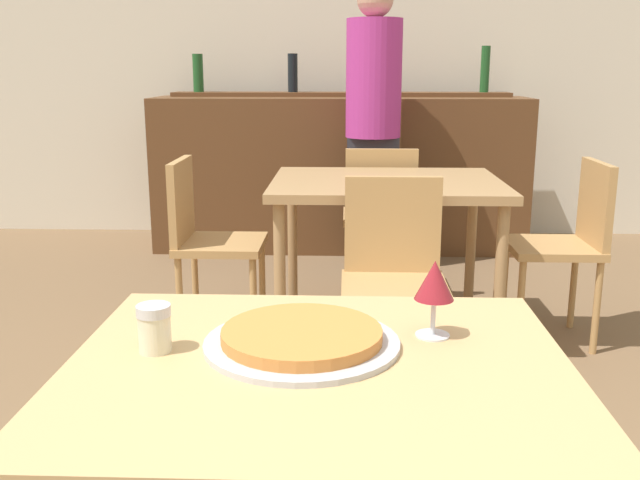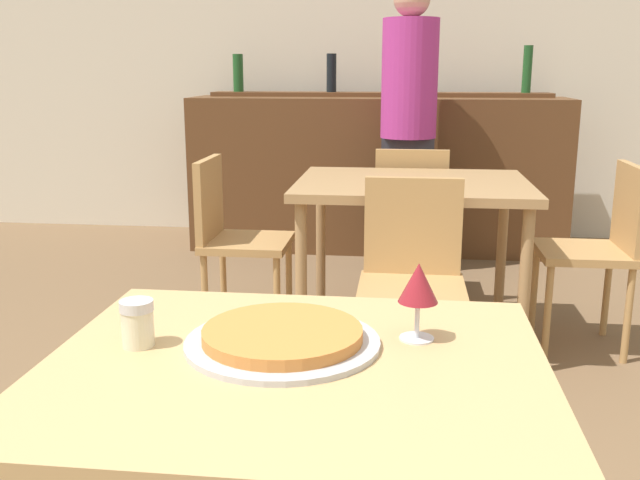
{
  "view_description": "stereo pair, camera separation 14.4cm",
  "coord_description": "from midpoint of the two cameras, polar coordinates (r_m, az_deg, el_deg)",
  "views": [
    {
      "loc": [
        0.05,
        -1.23,
        1.27
      ],
      "look_at": [
        -0.02,
        0.55,
        0.83
      ],
      "focal_mm": 40.0,
      "sensor_mm": 36.0,
      "label": 1
    },
    {
      "loc": [
        0.19,
        -1.22,
        1.27
      ],
      "look_at": [
        -0.02,
        0.55,
        0.83
      ],
      "focal_mm": 40.0,
      "sensor_mm": 36.0,
      "label": 2
    }
  ],
  "objects": [
    {
      "name": "cheese_shaker",
      "position": [
        1.43,
        -15.97,
        -6.82
      ],
      "size": [
        0.07,
        0.07,
        0.09
      ],
      "color": "beige",
      "rests_on": "dining_table_near"
    },
    {
      "name": "person_standing",
      "position": [
        4.47,
        3.35,
        9.74
      ],
      "size": [
        0.34,
        0.34,
        1.77
      ],
      "color": "#2D2D38",
      "rests_on": "ground_plane"
    },
    {
      "name": "chair_far_side_left",
      "position": [
        3.41,
        -10.37,
        0.51
      ],
      "size": [
        0.4,
        0.4,
        0.85
      ],
      "rotation": [
        0.0,
        0.0,
        1.57
      ],
      "color": "tan",
      "rests_on": "ground_plane"
    },
    {
      "name": "wine_glass",
      "position": [
        1.43,
        6.32,
        -3.45
      ],
      "size": [
        0.08,
        0.08,
        0.16
      ],
      "color": "silver",
      "rests_on": "dining_table_near"
    },
    {
      "name": "pizza_tray",
      "position": [
        1.41,
        -4.42,
        -7.9
      ],
      "size": [
        0.39,
        0.39,
        0.04
      ],
      "color": "#B7B7BC",
      "rests_on": "dining_table_near"
    },
    {
      "name": "dining_table_far",
      "position": [
        3.3,
        4.08,
        3.35
      ],
      "size": [
        1.05,
        0.84,
        0.77
      ],
      "color": "#A87F51",
      "rests_on": "ground_plane"
    },
    {
      "name": "bar_back_shelf",
      "position": [
        5.18,
        0.66,
        11.96
      ],
      "size": [
        2.39,
        0.24,
        0.35
      ],
      "color": "brown",
      "rests_on": "bar_counter"
    },
    {
      "name": "dining_table_near",
      "position": [
        1.38,
        -3.18,
        -13.15
      ],
      "size": [
        0.94,
        0.79,
        0.73
      ],
      "color": "tan",
      "rests_on": "ground_plane"
    },
    {
      "name": "wall_back",
      "position": [
        5.54,
        0.92,
        14.99
      ],
      "size": [
        8.0,
        0.05,
        2.8
      ],
      "color": "silver",
      "rests_on": "ground_plane"
    },
    {
      "name": "chair_far_side_back",
      "position": [
        3.91,
        3.76,
        2.38
      ],
      "size": [
        0.4,
        0.4,
        0.85
      ],
      "rotation": [
        0.0,
        0.0,
        3.14
      ],
      "color": "tan",
      "rests_on": "ground_plane"
    },
    {
      "name": "bar_counter",
      "position": [
        5.09,
        0.76,
        5.34
      ],
      "size": [
        2.6,
        0.56,
        1.07
      ],
      "color": "brown",
      "rests_on": "ground_plane"
    },
    {
      "name": "chair_far_side_front",
      "position": [
        2.76,
        4.41,
        -2.43
      ],
      "size": [
        0.4,
        0.4,
        0.85
      ],
      "color": "tan",
      "rests_on": "ground_plane"
    },
    {
      "name": "chair_far_side_right",
      "position": [
        3.47,
        18.19,
        0.26
      ],
      "size": [
        0.4,
        0.4,
        0.85
      ],
      "rotation": [
        0.0,
        0.0,
        -1.57
      ],
      "color": "tan",
      "rests_on": "ground_plane"
    }
  ]
}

